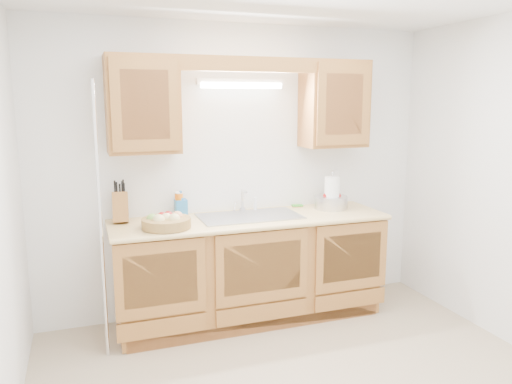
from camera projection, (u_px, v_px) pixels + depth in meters
name	position (u px, v px, depth m)	size (l,w,h in m)	color
room	(314.00, 203.00, 2.99)	(3.52, 3.50, 2.50)	tan
base_cabinets	(250.00, 269.00, 4.25)	(2.20, 0.60, 0.86)	#985D2C
countertop	(251.00, 220.00, 4.15)	(2.30, 0.63, 0.04)	#D7B371
upper_cabinet_left	(142.00, 105.00, 3.85)	(0.55, 0.33, 0.75)	#985D2C
upper_cabinet_right	(334.00, 104.00, 4.39)	(0.55, 0.33, 0.75)	#985D2C
valance	(250.00, 64.00, 3.93)	(2.20, 0.05, 0.12)	#985D2C
fluorescent_fixture	(241.00, 84.00, 4.17)	(0.76, 0.08, 0.08)	white
sink	(250.00, 225.00, 4.18)	(0.84, 0.46, 0.36)	#9E9EA3
wire_shelf_pole	(101.00, 224.00, 3.51)	(0.03, 0.03, 2.00)	silver
outlet_plate	(335.00, 177.00, 4.70)	(0.08, 0.01, 0.12)	white
fruit_basket	(166.00, 221.00, 3.79)	(0.44, 0.44, 0.12)	olive
knife_block	(121.00, 207.00, 3.96)	(0.14, 0.21, 0.35)	#985D2C
orange_canister	(179.00, 204.00, 4.16)	(0.09, 0.09, 0.21)	orange
soap_bottle	(181.00, 204.00, 4.16)	(0.10, 0.10, 0.22)	#2370B3
sponge	(297.00, 206.00, 4.56)	(0.11, 0.08, 0.02)	#CC333F
paper_towel	(332.00, 193.00, 4.45)	(0.17, 0.17, 0.34)	silver
apple_bowl	(331.00, 201.00, 4.47)	(0.36, 0.36, 0.15)	silver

